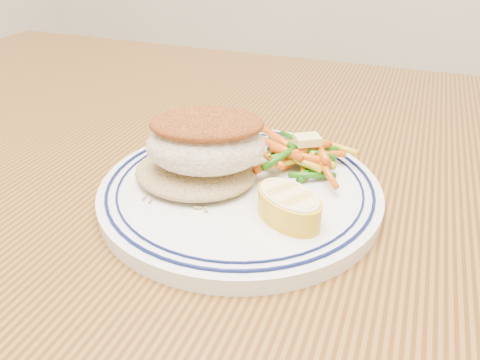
% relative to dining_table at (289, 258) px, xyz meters
% --- Properties ---
extents(dining_table, '(1.50, 0.90, 0.75)m').
position_rel_dining_table_xyz_m(dining_table, '(0.00, 0.00, 0.00)').
color(dining_table, '#4E2E0F').
rests_on(dining_table, ground).
extents(plate, '(0.27, 0.27, 0.02)m').
position_rel_dining_table_xyz_m(plate, '(-0.04, -0.05, 0.11)').
color(plate, silver).
rests_on(plate, dining_table).
extents(rice_pilaf, '(0.12, 0.10, 0.02)m').
position_rel_dining_table_xyz_m(rice_pilaf, '(-0.08, -0.05, 0.12)').
color(rice_pilaf, '#9F804F').
rests_on(rice_pilaf, plate).
extents(fish_fillet, '(0.13, 0.11, 0.06)m').
position_rel_dining_table_xyz_m(fish_fillet, '(-0.07, -0.05, 0.16)').
color(fish_fillet, beige).
rests_on(fish_fillet, rice_pilaf).
extents(vegetable_pile, '(0.11, 0.10, 0.03)m').
position_rel_dining_table_xyz_m(vegetable_pile, '(0.00, 0.01, 0.13)').
color(vegetable_pile, gold).
rests_on(vegetable_pile, plate).
extents(butter_pat, '(0.03, 0.03, 0.01)m').
position_rel_dining_table_xyz_m(butter_pat, '(0.01, 0.01, 0.14)').
color(butter_pat, '#EBD973').
rests_on(butter_pat, vegetable_pile).
extents(lemon_wedge, '(0.08, 0.08, 0.03)m').
position_rel_dining_table_xyz_m(lemon_wedge, '(0.02, -0.08, 0.13)').
color(lemon_wedge, yellow).
rests_on(lemon_wedge, plate).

